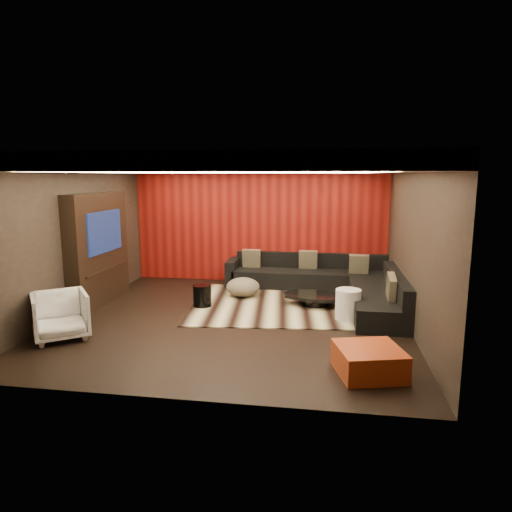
% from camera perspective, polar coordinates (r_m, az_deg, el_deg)
% --- Properties ---
extents(floor, '(6.00, 6.00, 0.02)m').
position_cam_1_polar(floor, '(8.24, -2.73, -7.95)').
color(floor, black).
rests_on(floor, ground).
extents(ceiling, '(6.00, 6.00, 0.02)m').
position_cam_1_polar(ceiling, '(7.84, -2.91, 12.05)').
color(ceiling, silver).
rests_on(ceiling, ground).
extents(wall_back, '(6.00, 0.02, 2.80)m').
position_cam_1_polar(wall_back, '(10.86, 0.40, 4.07)').
color(wall_back, black).
rests_on(wall_back, ground).
extents(wall_left, '(0.02, 6.00, 2.80)m').
position_cam_1_polar(wall_left, '(9.02, -21.91, 2.10)').
color(wall_left, black).
rests_on(wall_left, ground).
extents(wall_right, '(0.02, 6.00, 2.80)m').
position_cam_1_polar(wall_right, '(7.89, 19.14, 1.21)').
color(wall_right, black).
rests_on(wall_right, ground).
extents(red_feature_wall, '(5.98, 0.05, 2.78)m').
position_cam_1_polar(red_feature_wall, '(10.82, 0.37, 4.05)').
color(red_feature_wall, '#6B0C0A').
rests_on(red_feature_wall, ground).
extents(soffit_back, '(6.00, 0.60, 0.22)m').
position_cam_1_polar(soffit_back, '(10.49, 0.15, 10.92)').
color(soffit_back, silver).
rests_on(soffit_back, ground).
extents(soffit_front, '(6.00, 0.60, 0.22)m').
position_cam_1_polar(soffit_front, '(5.22, -9.06, 11.59)').
color(soffit_front, silver).
rests_on(soffit_front, ground).
extents(soffit_left, '(0.60, 4.80, 0.22)m').
position_cam_1_polar(soffit_left, '(8.79, -20.70, 10.43)').
color(soffit_left, silver).
rests_on(soffit_left, ground).
extents(soffit_right, '(0.60, 4.80, 0.22)m').
position_cam_1_polar(soffit_right, '(7.75, 17.41, 10.74)').
color(soffit_right, silver).
rests_on(soffit_right, ground).
extents(cove_back, '(4.80, 0.08, 0.04)m').
position_cam_1_polar(cove_back, '(10.16, -0.14, 10.43)').
color(cove_back, '#FFD899').
rests_on(cove_back, ground).
extents(cove_front, '(4.80, 0.08, 0.04)m').
position_cam_1_polar(cove_front, '(5.55, -7.94, 10.60)').
color(cove_front, '#FFD899').
rests_on(cove_front, ground).
extents(cove_left, '(0.08, 4.80, 0.04)m').
position_cam_1_polar(cove_left, '(8.63, -18.67, 9.97)').
color(cove_left, '#FFD899').
rests_on(cove_left, ground).
extents(cove_right, '(0.08, 4.80, 0.04)m').
position_cam_1_polar(cove_right, '(7.71, 14.83, 10.20)').
color(cove_right, '#FFD899').
rests_on(cove_right, ground).
extents(tv_surround, '(0.30, 2.00, 2.20)m').
position_cam_1_polar(tv_surround, '(9.50, -19.13, 0.81)').
color(tv_surround, black).
rests_on(tv_surround, ground).
extents(tv_screen, '(0.04, 1.30, 0.80)m').
position_cam_1_polar(tv_screen, '(9.38, -18.39, 2.90)').
color(tv_screen, black).
rests_on(tv_screen, ground).
extents(tv_shelf, '(0.04, 1.60, 0.04)m').
position_cam_1_polar(tv_shelf, '(9.50, -18.14, -1.59)').
color(tv_shelf, black).
rests_on(tv_shelf, ground).
extents(rug, '(4.27, 3.37, 0.02)m').
position_cam_1_polar(rug, '(9.15, 4.72, -5.99)').
color(rug, beige).
rests_on(rug, floor).
extents(coffee_table, '(1.44, 1.44, 0.21)m').
position_cam_1_polar(coffee_table, '(9.06, 7.43, -5.45)').
color(coffee_table, black).
rests_on(coffee_table, rug).
extents(drum_stool, '(0.47, 0.47, 0.42)m').
position_cam_1_polar(drum_stool, '(8.96, -6.75, -4.93)').
color(drum_stool, black).
rests_on(drum_stool, rug).
extents(striped_pouf, '(0.87, 0.87, 0.39)m').
position_cam_1_polar(striped_pouf, '(9.62, -1.64, -3.89)').
color(striped_pouf, beige).
rests_on(striped_pouf, rug).
extents(white_side_table, '(0.57, 0.57, 0.56)m').
position_cam_1_polar(white_side_table, '(8.26, 11.43, -6.01)').
color(white_side_table, white).
rests_on(white_side_table, floor).
extents(orange_ottoman, '(0.98, 0.98, 0.35)m').
position_cam_1_polar(orange_ottoman, '(6.21, 13.93, -12.60)').
color(orange_ottoman, '#9E3314').
rests_on(orange_ottoman, floor).
extents(armchair, '(1.13, 1.13, 0.74)m').
position_cam_1_polar(armchair, '(7.82, -23.28, -6.85)').
color(armchair, silver).
rests_on(armchair, floor).
extents(sectional_sofa, '(3.65, 3.50, 0.75)m').
position_cam_1_polar(sectional_sofa, '(9.81, 9.48, -3.47)').
color(sectional_sofa, black).
rests_on(sectional_sofa, floor).
extents(throw_pillows, '(3.12, 2.79, 0.50)m').
position_cam_1_polar(throw_pillows, '(9.85, 8.30, -1.25)').
color(throw_pillows, tan).
rests_on(throw_pillows, sectional_sofa).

